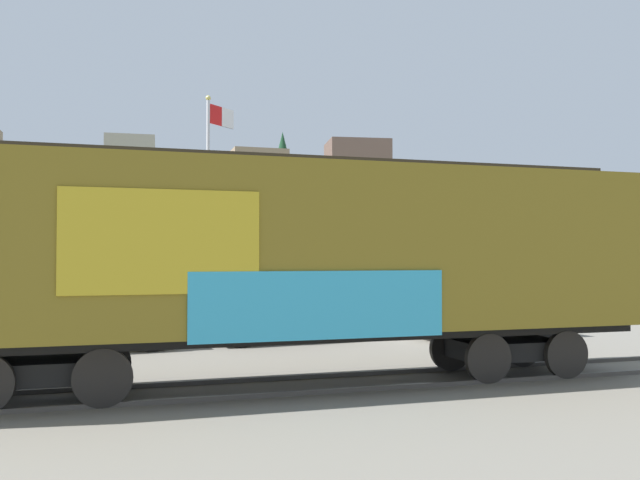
% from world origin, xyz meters
% --- Properties ---
extents(ground_plane, '(260.00, 260.00, 0.00)m').
position_xyz_m(ground_plane, '(0.00, 0.00, 0.00)').
color(ground_plane, slate).
extents(track, '(60.01, 4.49, 0.08)m').
position_xyz_m(track, '(-0.41, -0.04, 0.04)').
color(track, '#4C4742').
rests_on(track, ground_plane).
extents(freight_car, '(13.50, 3.32, 4.17)m').
position_xyz_m(freight_car, '(0.48, -0.00, 2.41)').
color(freight_car, olive).
rests_on(freight_car, ground_plane).
extents(flagpole, '(1.10, 1.08, 7.94)m').
position_xyz_m(flagpole, '(0.00, 11.65, 4.98)').
color(flagpole, silver).
rests_on(flagpole, ground_plane).
extents(hillside, '(130.79, 41.51, 14.76)m').
position_xyz_m(hillside, '(-0.02, 61.89, 5.09)').
color(hillside, slate).
rests_on(hillside, ground_plane).
extents(parked_car_tan, '(4.37, 2.48, 1.64)m').
position_xyz_m(parked_car_tan, '(-3.66, 5.83, 0.84)').
color(parked_car_tan, '#9E8966').
rests_on(parked_car_tan, ground_plane).
extents(parked_car_black, '(4.39, 2.41, 1.55)m').
position_xyz_m(parked_car_black, '(1.41, 6.44, 0.78)').
color(parked_car_black, black).
rests_on(parked_car_black, ground_plane).
extents(parked_car_silver, '(4.60, 2.26, 1.63)m').
position_xyz_m(parked_car_silver, '(7.18, 5.75, 0.82)').
color(parked_car_silver, '#B7BABF').
rests_on(parked_car_silver, ground_plane).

